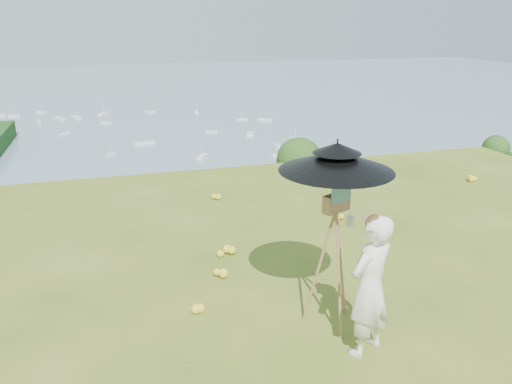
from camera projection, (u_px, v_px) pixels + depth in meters
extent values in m
plane|color=#495F1B|center=(394.00, 326.00, 5.83)|extent=(14.00, 14.00, 0.00)
cube|color=#143B10|center=(170.00, 382.00, 47.08)|extent=(140.00, 56.00, 22.00)
cube|color=#6F6558|center=(144.00, 262.00, 85.67)|extent=(170.00, 28.00, 8.00)
plane|color=slate|center=(117.00, 103.00, 234.73)|extent=(700.00, 700.00, 0.00)
imported|color=white|center=(370.00, 286.00, 5.13)|extent=(0.68, 0.59, 1.58)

